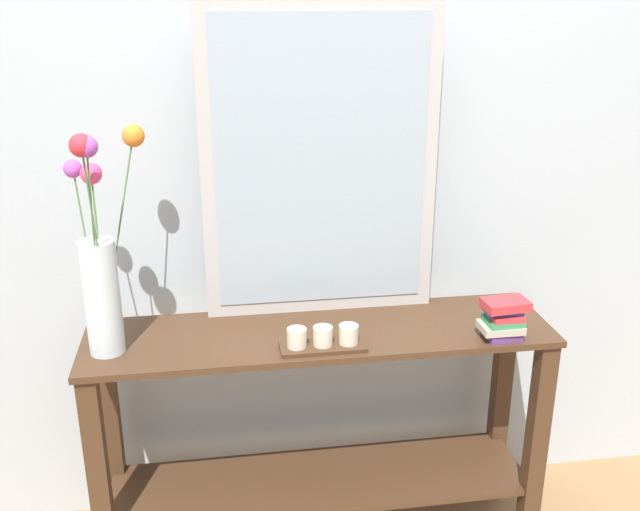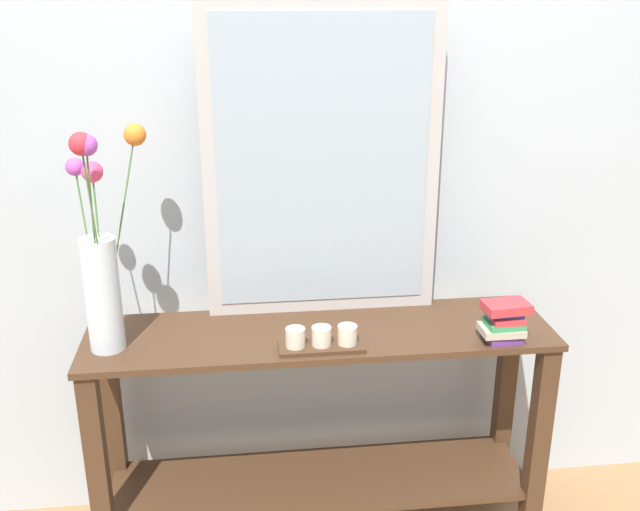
# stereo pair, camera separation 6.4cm
# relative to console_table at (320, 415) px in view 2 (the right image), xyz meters

# --- Properties ---
(wall_back) EXTENTS (6.40, 0.08, 2.70)m
(wall_back) POSITION_rel_console_table_xyz_m (0.00, 0.30, 0.87)
(wall_back) COLOR #B2BCC1
(wall_back) RESTS_ON ground
(console_table) EXTENTS (1.39, 0.37, 0.77)m
(console_table) POSITION_rel_console_table_xyz_m (0.00, 0.00, 0.00)
(console_table) COLOR #472D1C
(console_table) RESTS_ON ground
(mirror_leaning) EXTENTS (0.71, 0.03, 0.94)m
(mirror_leaning) POSITION_rel_console_table_xyz_m (0.02, 0.15, 0.77)
(mirror_leaning) COLOR #B7B2AD
(mirror_leaning) RESTS_ON console_table
(tall_vase_left) EXTENTS (0.22, 0.26, 0.63)m
(tall_vase_left) POSITION_rel_console_table_xyz_m (-0.61, -0.04, 0.55)
(tall_vase_left) COLOR silver
(tall_vase_left) RESTS_ON console_table
(candle_tray) EXTENTS (0.24, 0.09, 0.07)m
(candle_tray) POSITION_rel_console_table_xyz_m (-0.01, -0.12, 0.32)
(candle_tray) COLOR #472D1C
(candle_tray) RESTS_ON console_table
(book_stack) EXTENTS (0.14, 0.10, 0.12)m
(book_stack) POSITION_rel_console_table_xyz_m (0.52, -0.13, 0.36)
(book_stack) COLOR #663884
(book_stack) RESTS_ON console_table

